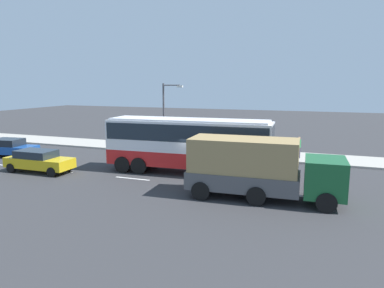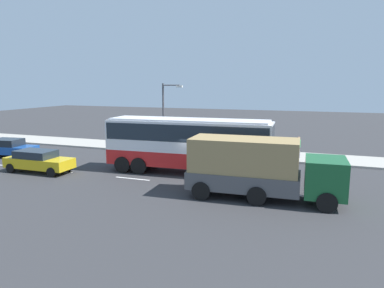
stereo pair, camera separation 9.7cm
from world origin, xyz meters
name	(u,v)px [view 1 (the left image)]	position (x,y,z in m)	size (l,w,h in m)	color
ground_plane	(202,177)	(0.00, 0.00, 0.00)	(120.00, 120.00, 0.00)	#333335
sidewalk_curb	(232,153)	(0.00, 8.03, 0.07)	(80.00, 4.00, 0.15)	#A8A399
lane_centreline	(231,189)	(2.41, -1.95, 0.00)	(38.58, 0.16, 0.01)	white
coach_bus	(188,140)	(-1.15, 0.60, 2.25)	(11.05, 3.13, 3.64)	red
cargo_truck	(259,167)	(4.14, -3.06, 1.66)	(7.97, 2.98, 3.12)	#19592D
car_yellow_taxi	(39,160)	(-10.79, -2.60, 0.79)	(4.69, 1.89, 1.49)	gold
car_blue_saloon	(10,147)	(-16.74, 0.59, 0.78)	(4.25, 2.32, 1.48)	#194799
pedestrian_near_curb	(232,140)	(-0.07, 8.31, 1.16)	(0.32, 0.32, 1.74)	black
pedestrian_at_crossing	(299,146)	(5.49, 7.48, 1.12)	(0.32, 0.32, 1.69)	#38334C
street_lamp	(166,112)	(-5.49, 6.66, 3.56)	(1.85, 0.24, 5.80)	#47474C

